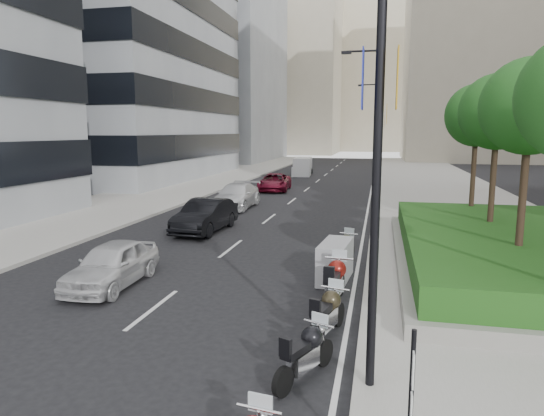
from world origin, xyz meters
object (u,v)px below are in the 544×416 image
(lamp_post_0, at_px, (369,112))
(motorcycle_5, at_px, (335,261))
(car_a, at_px, (112,264))
(car_b, at_px, (205,216))
(car_c, at_px, (236,196))
(car_d, at_px, (275,182))
(lamp_post_2, at_px, (379,128))
(motorcycle_2, at_px, (306,353))
(motorcycle_3, at_px, (327,314))
(motorcycle_6, at_px, (344,248))
(delivery_van, at_px, (302,167))
(lamp_post_1, at_px, (377,125))
(motorcycle_4, at_px, (335,282))
(parking_sign, at_px, (410,414))

(lamp_post_0, distance_m, motorcycle_5, 8.03)
(lamp_post_0, xyz_separation_m, car_a, (-7.77, 4.58, -4.38))
(motorcycle_5, xyz_separation_m, car_b, (-6.74, 6.34, 0.14))
(car_c, relative_size, car_d, 1.05)
(lamp_post_2, bearing_deg, motorcycle_2, -91.74)
(lamp_post_2, xyz_separation_m, motorcycle_2, (-1.06, -34.81, -4.53))
(car_d, bearing_deg, motorcycle_3, -79.38)
(motorcycle_6, bearing_deg, motorcycle_5, -167.59)
(motorcycle_5, xyz_separation_m, delivery_van, (-6.92, 36.85, 0.26))
(motorcycle_2, height_order, car_a, car_a)
(car_b, bearing_deg, lamp_post_1, 30.69)
(lamp_post_2, relative_size, car_c, 1.73)
(motorcycle_2, bearing_deg, delivery_van, 33.03)
(lamp_post_2, distance_m, motorcycle_4, 30.91)
(motorcycle_2, bearing_deg, lamp_post_0, -76.22)
(car_b, bearing_deg, motorcycle_2, -58.76)
(lamp_post_2, bearing_deg, motorcycle_6, -92.11)
(car_a, height_order, delivery_van, delivery_van)
(lamp_post_0, bearing_deg, lamp_post_1, 90.00)
(car_b, relative_size, car_d, 0.94)
(motorcycle_6, relative_size, car_d, 0.41)
(lamp_post_2, xyz_separation_m, car_a, (-7.77, -30.42, -4.38))
(motorcycle_3, relative_size, delivery_van, 0.44)
(car_a, bearing_deg, motorcycle_3, -20.28)
(lamp_post_1, xyz_separation_m, motorcycle_2, (-1.06, -16.81, -4.53))
(car_d, bearing_deg, lamp_post_0, -78.87)
(motorcycle_5, distance_m, car_a, 6.98)
(parking_sign, xyz_separation_m, car_b, (-8.48, 15.94, -0.68))
(lamp_post_1, relative_size, parking_sign, 3.60)
(motorcycle_3, bearing_deg, motorcycle_4, 16.30)
(car_a, relative_size, car_b, 0.86)
(motorcycle_3, relative_size, motorcycle_4, 0.86)
(motorcycle_2, height_order, motorcycle_3, motorcycle_3)
(motorcycle_4, bearing_deg, car_d, 21.99)
(car_a, bearing_deg, car_c, 91.17)
(motorcycle_6, xyz_separation_m, car_b, (-6.86, 4.22, 0.22))
(lamp_post_0, relative_size, delivery_van, 1.92)
(motorcycle_6, bearing_deg, car_d, 34.56)
(car_b, height_order, car_c, car_b)
(lamp_post_2, relative_size, motorcycle_6, 4.42)
(motorcycle_2, distance_m, car_a, 8.02)
(motorcycle_2, bearing_deg, motorcycle_3, 18.52)
(lamp_post_2, distance_m, motorcycle_2, 35.12)
(lamp_post_0, relative_size, motorcycle_5, 4.09)
(lamp_post_2, height_order, motorcycle_5, lamp_post_2)
(motorcycle_2, relative_size, motorcycle_6, 0.92)
(parking_sign, distance_m, motorcycle_2, 3.74)
(motorcycle_4, relative_size, car_c, 0.46)
(motorcycle_3, relative_size, car_c, 0.40)
(lamp_post_1, relative_size, lamp_post_2, 1.00)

